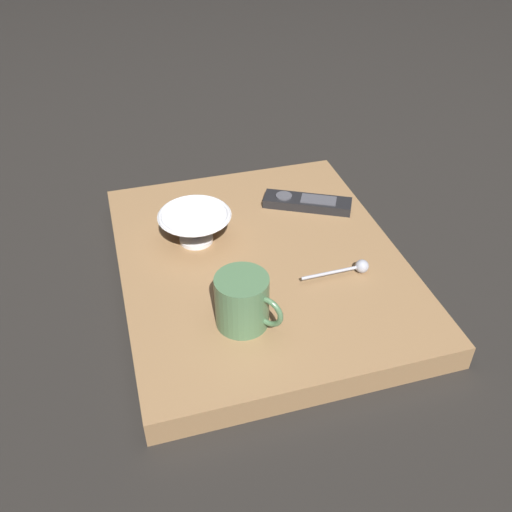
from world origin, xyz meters
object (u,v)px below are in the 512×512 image
(teaspoon, at_px, (356,267))
(tv_remote_near, at_px, (307,202))
(coffee_mug, at_px, (243,301))
(cereal_bowl, at_px, (195,225))

(teaspoon, height_order, tv_remote_near, teaspoon)
(teaspoon, bearing_deg, coffee_mug, 105.98)
(cereal_bowl, xyz_separation_m, coffee_mug, (-0.24, -0.03, 0.01))
(cereal_bowl, relative_size, teaspoon, 1.08)
(cereal_bowl, bearing_deg, tv_remote_near, -77.86)
(teaspoon, xyz_separation_m, tv_remote_near, (0.23, 0.01, -0.00))
(coffee_mug, xyz_separation_m, tv_remote_near, (0.30, -0.22, -0.04))
(cereal_bowl, distance_m, coffee_mug, 0.25)
(cereal_bowl, xyz_separation_m, tv_remote_near, (0.05, -0.25, -0.03))
(tv_remote_near, bearing_deg, coffee_mug, 143.42)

